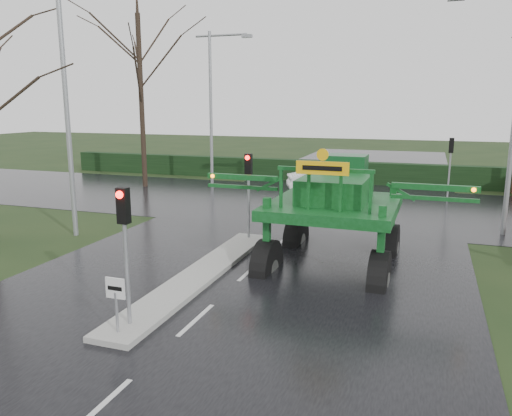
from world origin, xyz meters
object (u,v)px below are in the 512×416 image
(street_light_left_near, at_px, (71,89))
(street_light_left_far, at_px, (215,95))
(traffic_signal_near, at_px, (124,227))
(keep_left_sign, at_px, (116,296))
(street_light_right, at_px, (509,89))
(white_sedan, at_px, (325,192))
(crop_sprayer, at_px, (269,197))
(traffic_signal_far, at_px, (451,154))
(traffic_signal_mid, at_px, (248,178))

(street_light_left_near, bearing_deg, street_light_left_far, 90.00)
(traffic_signal_near, xyz_separation_m, street_light_left_far, (-6.89, 21.01, 3.40))
(keep_left_sign, height_order, street_light_right, street_light_right)
(street_light_left_far, bearing_deg, street_light_left_near, -90.00)
(street_light_left_near, distance_m, white_sedan, 16.70)
(street_light_left_near, distance_m, crop_sprayer, 9.48)
(street_light_left_near, xyz_separation_m, street_light_right, (16.39, 6.00, 0.00))
(keep_left_sign, xyz_separation_m, crop_sprayer, (1.78, 6.13, 1.36))
(traffic_signal_far, bearing_deg, street_light_left_far, 0.03)
(street_light_left_near, relative_size, street_light_right, 1.00)
(street_light_left_near, bearing_deg, white_sedan, 61.20)
(traffic_signal_mid, distance_m, street_light_left_far, 14.68)
(traffic_signal_near, xyz_separation_m, street_light_right, (9.49, 13.01, 3.40))
(white_sedan, bearing_deg, keep_left_sign, 155.57)
(traffic_signal_mid, bearing_deg, street_light_left_near, -167.79)
(traffic_signal_far, bearing_deg, white_sedan, 2.76)
(keep_left_sign, bearing_deg, street_light_left_far, 107.78)
(street_light_right, height_order, white_sedan, street_light_right)
(street_light_right, bearing_deg, traffic_signal_mid, -154.60)
(keep_left_sign, distance_m, traffic_signal_near, 1.61)
(street_light_left_near, xyz_separation_m, street_light_left_far, (0.00, 14.00, 0.00))
(traffic_signal_mid, bearing_deg, street_light_left_far, 118.86)
(street_light_left_near, xyz_separation_m, white_sedan, (7.51, 13.66, -5.99))
(street_light_left_near, bearing_deg, traffic_signal_near, -45.47)
(traffic_signal_mid, distance_m, street_light_left_near, 7.83)
(traffic_signal_far, xyz_separation_m, white_sedan, (-7.19, -0.35, -2.59))
(traffic_signal_far, bearing_deg, street_light_left_near, 43.63)
(white_sedan, bearing_deg, traffic_signal_far, -110.01)
(traffic_signal_far, relative_size, crop_sprayer, 0.38)
(crop_sprayer, bearing_deg, street_light_left_far, 120.17)
(keep_left_sign, bearing_deg, traffic_signal_near, 90.00)
(white_sedan, bearing_deg, crop_sprayer, 161.65)
(keep_left_sign, xyz_separation_m, street_light_right, (9.49, 13.50, 4.93))
(traffic_signal_mid, distance_m, crop_sprayer, 3.38)
(keep_left_sign, distance_m, traffic_signal_far, 22.93)
(white_sedan, bearing_deg, traffic_signal_mid, 154.34)
(traffic_signal_near, height_order, street_light_left_near, street_light_left_near)
(street_light_left_near, bearing_deg, street_light_right, 20.11)
(street_light_right, bearing_deg, keep_left_sign, -125.12)
(traffic_signal_near, relative_size, traffic_signal_far, 1.00)
(traffic_signal_near, distance_m, traffic_signal_mid, 8.50)
(crop_sprayer, bearing_deg, white_sedan, 95.16)
(traffic_signal_near, distance_m, crop_sprayer, 5.91)
(crop_sprayer, relative_size, white_sedan, 1.98)
(street_light_right, height_order, street_light_left_far, same)
(traffic_signal_far, height_order, white_sedan, traffic_signal_far)
(keep_left_sign, height_order, traffic_signal_far, traffic_signal_far)
(street_light_right, distance_m, white_sedan, 13.17)
(traffic_signal_near, relative_size, white_sedan, 0.76)
(keep_left_sign, xyz_separation_m, traffic_signal_far, (7.80, 21.51, 1.53))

